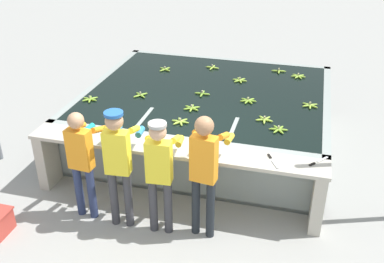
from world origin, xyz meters
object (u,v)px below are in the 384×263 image
(worker_2, at_px, (160,167))
(banana_bunch_floating_3, at_px, (180,122))
(knife_0, at_px, (316,162))
(banana_bunch_floating_5, at_px, (279,71))
(banana_bunch_floating_13, at_px, (202,94))
(worker_1, at_px, (118,158))
(banana_bunch_floating_10, at_px, (310,105))
(banana_bunch_floating_12, at_px, (298,76))
(banana_bunch_floating_2, at_px, (240,80))
(banana_bunch_floating_9, at_px, (90,99))
(worker_3, at_px, (205,166))
(banana_bunch_floating_7, at_px, (248,100))
(knife_1, at_px, (271,159))
(banana_bunch_floating_0, at_px, (278,129))
(banana_bunch_floating_6, at_px, (165,69))
(worker_0, at_px, (82,156))
(banana_bunch_floating_1, at_px, (141,95))
(banana_bunch_floating_11, at_px, (192,108))
(banana_bunch_floating_8, at_px, (264,119))
(banana_bunch_floating_4, at_px, (212,67))

(worker_2, height_order, banana_bunch_floating_3, worker_2)
(knife_0, bearing_deg, banana_bunch_floating_5, 103.50)
(banana_bunch_floating_13, bearing_deg, worker_1, -101.39)
(banana_bunch_floating_10, relative_size, banana_bunch_floating_12, 1.00)
(banana_bunch_floating_2, relative_size, banana_bunch_floating_9, 1.00)
(worker_1, bearing_deg, knife_0, 15.55)
(worker_3, height_order, knife_0, worker_3)
(banana_bunch_floating_9, bearing_deg, banana_bunch_floating_13, 22.02)
(banana_bunch_floating_3, xyz_separation_m, banana_bunch_floating_10, (1.87, 1.11, 0.00))
(banana_bunch_floating_9, xyz_separation_m, banana_bunch_floating_12, (3.30, 1.99, -0.00))
(worker_1, height_order, banana_bunch_floating_2, worker_1)
(banana_bunch_floating_7, bearing_deg, knife_1, -71.81)
(banana_bunch_floating_0, xyz_separation_m, banana_bunch_floating_6, (-2.38, 1.97, 0.00))
(worker_2, distance_m, worker_3, 0.57)
(worker_0, relative_size, worker_1, 0.94)
(worker_3, height_order, banana_bunch_floating_7, worker_3)
(banana_bunch_floating_12, bearing_deg, banana_bunch_floating_6, -173.22)
(worker_1, height_order, banana_bunch_floating_7, worker_1)
(banana_bunch_floating_5, bearing_deg, banana_bunch_floating_1, -140.33)
(worker_0, xyz_separation_m, worker_3, (1.65, 0.03, 0.10))
(banana_bunch_floating_3, relative_size, banana_bunch_floating_11, 1.00)
(banana_bunch_floating_13, bearing_deg, banana_bunch_floating_3, -93.30)
(banana_bunch_floating_1, xyz_separation_m, banana_bunch_floating_6, (0.01, 1.31, 0.00))
(banana_bunch_floating_3, distance_m, banana_bunch_floating_13, 1.12)
(banana_bunch_floating_7, xyz_separation_m, banana_bunch_floating_8, (0.35, -0.64, 0.00))
(banana_bunch_floating_3, xyz_separation_m, knife_1, (1.44, -0.71, -0.01))
(worker_2, height_order, banana_bunch_floating_13, worker_2)
(banana_bunch_floating_2, bearing_deg, knife_1, -71.70)
(banana_bunch_floating_11, bearing_deg, banana_bunch_floating_1, 164.09)
(banana_bunch_floating_2, xyz_separation_m, banana_bunch_floating_12, (1.03, 0.49, -0.00))
(worker_3, distance_m, banana_bunch_floating_4, 3.76)
(worker_3, xyz_separation_m, banana_bunch_floating_12, (0.93, 3.64, -0.09))
(banana_bunch_floating_6, xyz_separation_m, banana_bunch_floating_9, (-0.76, -1.69, -0.00))
(banana_bunch_floating_4, relative_size, banana_bunch_floating_7, 1.00)
(banana_bunch_floating_10, bearing_deg, banana_bunch_floating_12, 101.37)
(banana_bunch_floating_6, relative_size, banana_bunch_floating_9, 0.94)
(worker_2, height_order, worker_3, worker_3)
(worker_0, height_order, banana_bunch_floating_12, worker_0)
(banana_bunch_floating_3, bearing_deg, banana_bunch_floating_12, 56.16)
(worker_2, bearing_deg, banana_bunch_floating_0, 47.37)
(banana_bunch_floating_3, xyz_separation_m, banana_bunch_floating_5, (1.23, 2.58, 0.00))
(banana_bunch_floating_2, distance_m, banana_bunch_floating_6, 1.52)
(banana_bunch_floating_10, xyz_separation_m, banana_bunch_floating_13, (-1.80, 0.01, 0.00))
(banana_bunch_floating_0, bearing_deg, knife_1, -90.66)
(banana_bunch_floating_1, relative_size, knife_0, 0.84)
(worker_1, relative_size, banana_bunch_floating_0, 5.98)
(worker_2, relative_size, banana_bunch_floating_9, 5.72)
(banana_bunch_floating_1, bearing_deg, banana_bunch_floating_9, -153.43)
(worker_1, height_order, worker_3, worker_3)
(worker_0, relative_size, banana_bunch_floating_3, 5.62)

